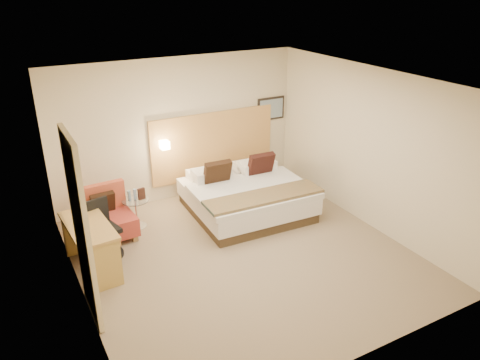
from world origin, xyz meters
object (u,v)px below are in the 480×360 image
lounge_chair (106,218)px  desk (91,234)px  bed (246,196)px  desk_chair (103,234)px  side_table (137,212)px

lounge_chair → desk: bearing=-115.7°
bed → desk_chair: bearing=-175.1°
side_table → desk_chair: desk_chair is taller
bed → desk: (-2.87, -0.54, 0.28)m
lounge_chair → desk_chair: 0.56m
side_table → desk: (-0.94, -0.95, 0.32)m
bed → side_table: 1.97m
bed → desk: bearing=-169.4°
side_table → desk_chair: 0.96m
bed → desk_chair: size_ratio=2.33×
lounge_chair → desk: lounge_chair is taller
desk → bed: bearing=10.6°
lounge_chair → bed: bearing=-7.0°
side_table → desk: 1.37m
desk_chair → lounge_chair: bearing=71.2°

